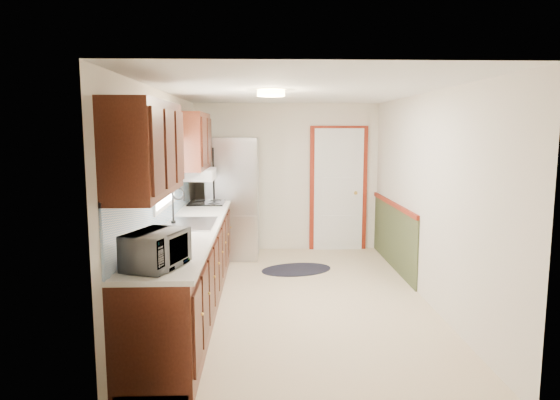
{
  "coord_description": "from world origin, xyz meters",
  "views": [
    {
      "loc": [
        -0.4,
        -5.64,
        1.97
      ],
      "look_at": [
        -0.19,
        0.2,
        1.15
      ],
      "focal_mm": 32.0,
      "sensor_mm": 36.0,
      "label": 1
    }
  ],
  "objects": [
    {
      "name": "back_wall_trim",
      "position": [
        0.99,
        2.21,
        0.89
      ],
      "size": [
        1.12,
        2.3,
        2.08
      ],
      "color": "maroon",
      "rests_on": "ground"
    },
    {
      "name": "rug",
      "position": [
        0.08,
        1.23,
        0.01
      ],
      "size": [
        1.16,
        0.91,
        0.01
      ],
      "primitive_type": "ellipsoid",
      "rotation": [
        0.0,
        0.0,
        0.28
      ],
      "color": "black",
      "rests_on": "ground"
    },
    {
      "name": "cooktop",
      "position": [
        -1.19,
        1.4,
        0.95
      ],
      "size": [
        0.49,
        0.59,
        0.02
      ],
      "primitive_type": "cube",
      "color": "black",
      "rests_on": "kitchen_run"
    },
    {
      "name": "refrigerator",
      "position": [
        -0.85,
        2.05,
        0.93
      ],
      "size": [
        0.8,
        0.79,
        1.86
      ],
      "rotation": [
        0.0,
        0.0,
        -0.03
      ],
      "color": "#B7B7BC",
      "rests_on": "ground"
    },
    {
      "name": "microwave",
      "position": [
        -1.2,
        -1.95,
        1.11
      ],
      "size": [
        0.42,
        0.56,
        0.34
      ],
      "primitive_type": "imported",
      "rotation": [
        0.0,
        0.0,
        1.25
      ],
      "color": "white",
      "rests_on": "kitchen_run"
    },
    {
      "name": "ceiling_fixture",
      "position": [
        -0.3,
        -0.2,
        2.36
      ],
      "size": [
        0.3,
        0.3,
        0.06
      ],
      "primitive_type": "cylinder",
      "color": "#FFD88C",
      "rests_on": "room_shell"
    },
    {
      "name": "room_shell",
      "position": [
        0.0,
        0.0,
        1.2
      ],
      "size": [
        3.2,
        5.2,
        2.52
      ],
      "color": "beige",
      "rests_on": "ground"
    },
    {
      "name": "kitchen_run",
      "position": [
        -1.24,
        -0.29,
        0.81
      ],
      "size": [
        0.63,
        4.0,
        2.2
      ],
      "color": "#3B170D",
      "rests_on": "ground"
    }
  ]
}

